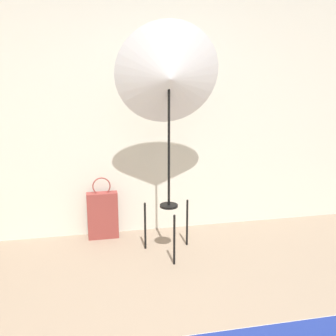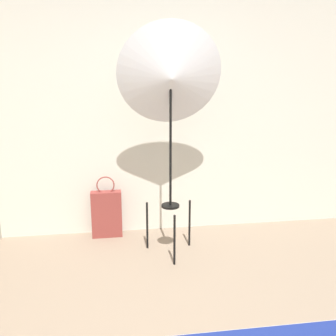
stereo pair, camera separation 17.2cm
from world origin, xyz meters
TOP-DOWN VIEW (x-y plane):
  - wall_back at (0.00, 2.45)m, footprint 8.00×0.05m
  - photo_umbrella at (0.01, 1.87)m, footprint 0.90×0.45m
  - tote_bag at (-0.57, 2.32)m, footprint 0.30×0.10m

SIDE VIEW (x-z plane):
  - tote_bag at x=-0.57m, z-range -0.07..0.56m
  - wall_back at x=0.00m, z-range 0.00..2.60m
  - photo_umbrella at x=0.01m, z-range 0.56..2.62m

